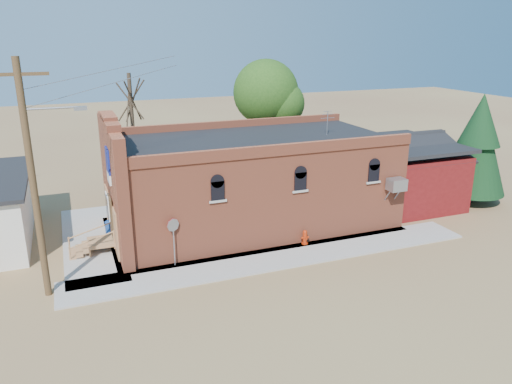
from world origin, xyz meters
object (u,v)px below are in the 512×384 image
object	(u,v)px
brick_bar	(247,182)
utility_pole	(34,177)
stop_sign	(173,230)
fire_hydrant	(305,237)
trash_barrel	(112,230)

from	to	relation	value
brick_bar	utility_pole	bearing A→B (deg)	-156.31
stop_sign	brick_bar	bearing A→B (deg)	38.99
utility_pole	fire_hydrant	bearing A→B (deg)	3.00
brick_bar	utility_pole	distance (m)	10.96
utility_pole	trash_barrel	xyz separation A→B (m)	(2.84, 4.58, -4.23)
utility_pole	trash_barrel	size ratio (longest dim) A/B	9.80
utility_pole	stop_sign	world-z (taller)	utility_pole
brick_bar	trash_barrel	distance (m)	7.18
utility_pole	stop_sign	size ratio (longest dim) A/B	4.16
brick_bar	fire_hydrant	distance (m)	4.46
brick_bar	fire_hydrant	bearing A→B (deg)	-66.62
trash_barrel	utility_pole	bearing A→B (deg)	-121.83
fire_hydrant	stop_sign	world-z (taller)	stop_sign
utility_pole	fire_hydrant	world-z (taller)	utility_pole
fire_hydrant	trash_barrel	world-z (taller)	trash_barrel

